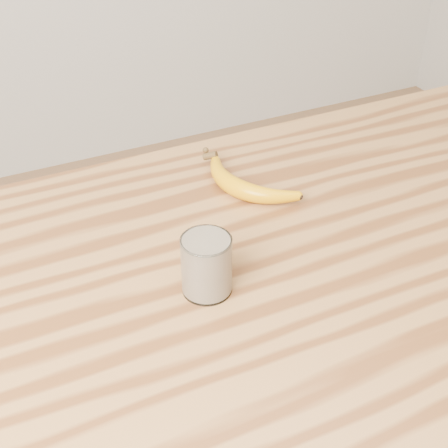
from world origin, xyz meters
name	(u,v)px	position (x,y,z in m)	size (l,w,h in m)	color
table	(334,291)	(0.00, 0.00, 0.77)	(1.20, 0.80, 0.90)	#976535
smoothie_glass	(207,265)	(-0.26, -0.03, 0.95)	(0.08, 0.08, 0.09)	white
banana	(238,189)	(-0.11, 0.18, 0.92)	(0.11, 0.29, 0.04)	orange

